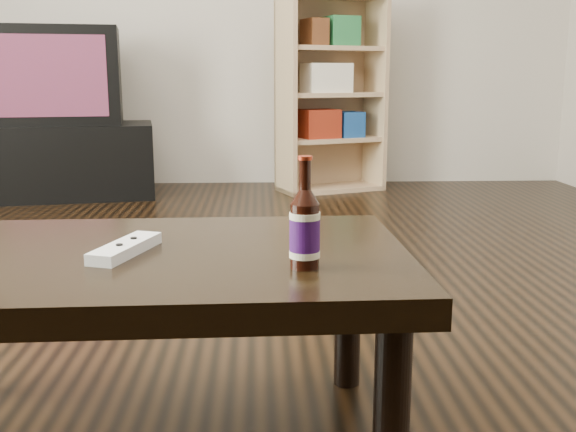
{
  "coord_description": "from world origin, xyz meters",
  "views": [
    {
      "loc": [
        0.32,
        -1.8,
        0.75
      ],
      "look_at": [
        0.37,
        -0.63,
        0.51
      ],
      "focal_mm": 42.0,
      "sensor_mm": 36.0,
      "label": 1
    }
  ],
  "objects_px": {
    "remote": "(125,248)",
    "coffee_table": "(131,278)",
    "tv_stand": "(60,161)",
    "bookshelf": "(329,91)",
    "beer_bottle": "(305,229)",
    "tv": "(54,76)"
  },
  "relations": [
    {
      "from": "bookshelf",
      "to": "coffee_table",
      "type": "relative_size",
      "value": 1.13
    },
    {
      "from": "tv_stand",
      "to": "beer_bottle",
      "type": "distance_m",
      "value": 3.39
    },
    {
      "from": "tv",
      "to": "beer_bottle",
      "type": "relative_size",
      "value": 4.21
    },
    {
      "from": "tv",
      "to": "beer_bottle",
      "type": "bearing_deg",
      "value": -76.53
    },
    {
      "from": "tv_stand",
      "to": "remote",
      "type": "height_order",
      "value": "tv_stand"
    },
    {
      "from": "beer_bottle",
      "to": "remote",
      "type": "distance_m",
      "value": 0.37
    },
    {
      "from": "tv",
      "to": "bookshelf",
      "type": "relative_size",
      "value": 0.68
    },
    {
      "from": "tv",
      "to": "remote",
      "type": "distance_m",
      "value": 3.17
    },
    {
      "from": "tv",
      "to": "remote",
      "type": "height_order",
      "value": "tv"
    },
    {
      "from": "tv",
      "to": "remote",
      "type": "xyz_separation_m",
      "value": [
        0.99,
        -2.99,
        -0.33
      ]
    },
    {
      "from": "tv_stand",
      "to": "bookshelf",
      "type": "height_order",
      "value": "bookshelf"
    },
    {
      "from": "tv",
      "to": "coffee_table",
      "type": "distance_m",
      "value": 3.16
    },
    {
      "from": "bookshelf",
      "to": "remote",
      "type": "xyz_separation_m",
      "value": [
        -0.72,
        -3.18,
        -0.23
      ]
    },
    {
      "from": "beer_bottle",
      "to": "tv",
      "type": "bearing_deg",
      "value": 113.2
    },
    {
      "from": "coffee_table",
      "to": "beer_bottle",
      "type": "xyz_separation_m",
      "value": [
        0.34,
        -0.13,
        0.13
      ]
    },
    {
      "from": "remote",
      "to": "tv_stand",
      "type": "bearing_deg",
      "value": 126.62
    },
    {
      "from": "tv",
      "to": "coffee_table",
      "type": "relative_size",
      "value": 0.77
    },
    {
      "from": "bookshelf",
      "to": "beer_bottle",
      "type": "distance_m",
      "value": 3.32
    },
    {
      "from": "tv_stand",
      "to": "remote",
      "type": "relative_size",
      "value": 5.49
    },
    {
      "from": "remote",
      "to": "coffee_table",
      "type": "bearing_deg",
      "value": 89.32
    },
    {
      "from": "tv_stand",
      "to": "bookshelf",
      "type": "bearing_deg",
      "value": -3.5
    },
    {
      "from": "beer_bottle",
      "to": "bookshelf",
      "type": "bearing_deg",
      "value": 83.42
    }
  ]
}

